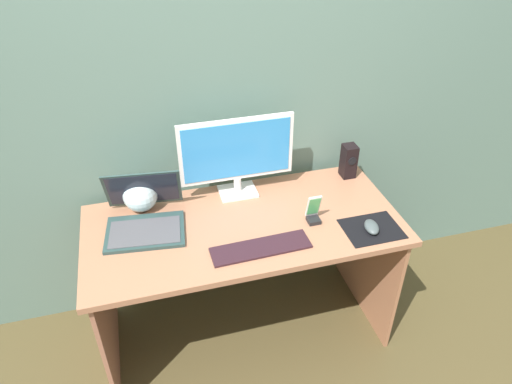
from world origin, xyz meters
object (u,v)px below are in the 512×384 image
object	(u,v)px
fishbowl	(140,195)
monitor	(237,154)
keyboard_external	(261,248)
mouse	(372,227)
phone_in_dock	(313,212)
speaker_right	(349,161)
laptop	(145,217)

from	to	relation	value
fishbowl	monitor	bearing A→B (deg)	0.65
keyboard_external	mouse	world-z (taller)	mouse
monitor	keyboard_external	bearing A→B (deg)	-90.54
phone_in_dock	speaker_right	bearing A→B (deg)	45.04
keyboard_external	mouse	size ratio (longest dim) A/B	4.21
keyboard_external	mouse	bearing A→B (deg)	-3.35
laptop	fishbowl	xyz separation A→B (m)	(-0.01, 0.13, 0.03)
speaker_right	phone_in_dock	xyz separation A→B (m)	(-0.30, -0.31, -0.04)
speaker_right	fishbowl	distance (m)	1.04
monitor	speaker_right	distance (m)	0.59
monitor	phone_in_dock	size ratio (longest dim) A/B	3.93
fishbowl	phone_in_dock	bearing A→B (deg)	-22.33
keyboard_external	fishbowl	bearing A→B (deg)	135.86
monitor	phone_in_dock	bearing A→B (deg)	-48.28
laptop	keyboard_external	size ratio (longest dim) A/B	0.88
laptop	mouse	distance (m)	1.00
laptop	keyboard_external	distance (m)	0.53
speaker_right	mouse	bearing A→B (deg)	-100.78
phone_in_dock	laptop	bearing A→B (deg)	167.11
fishbowl	mouse	size ratio (longest dim) A/B	1.59
laptop	mouse	world-z (taller)	laptop
monitor	mouse	xyz separation A→B (m)	(0.50, -0.44, -0.20)
keyboard_external	phone_in_dock	distance (m)	0.30
keyboard_external	laptop	bearing A→B (deg)	146.19
phone_in_dock	keyboard_external	bearing A→B (deg)	-157.05
fishbowl	phone_in_dock	xyz separation A→B (m)	(0.73, -0.30, -0.03)
monitor	speaker_right	xyz separation A→B (m)	(0.58, -0.00, -0.13)
monitor	laptop	bearing A→B (deg)	-162.88
monitor	keyboard_external	world-z (taller)	monitor
laptop	mouse	xyz separation A→B (m)	(0.95, -0.30, -0.03)
speaker_right	laptop	size ratio (longest dim) A/B	0.47
fishbowl	mouse	distance (m)	1.05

